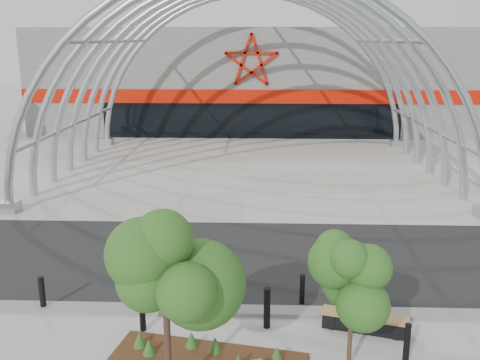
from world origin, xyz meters
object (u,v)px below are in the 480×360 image
street_tree_0 (164,261)px  bench_1 (364,323)px  bollard_2 (302,289)px  street_tree_1 (354,277)px

street_tree_0 → bench_1: (4.50, 2.87, -2.86)m
bench_1 → bollard_2: (-1.48, 1.37, 0.22)m
street_tree_1 → bench_1: 2.59m
street_tree_0 → bench_1: size_ratio=1.94×
bollard_2 → bench_1: bearing=-42.8°
street_tree_1 → bench_1: (0.64, 1.54, -1.98)m
street_tree_0 → bollard_2: (3.02, 4.24, -2.63)m
street_tree_1 → bench_1: size_ratio=1.39×
street_tree_0 → street_tree_1: (3.86, 1.33, -0.88)m
bench_1 → street_tree_0: bearing=-147.4°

